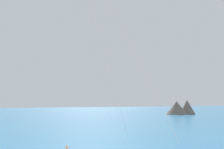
# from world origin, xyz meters

# --- Properties ---
(sea) EXTENTS (200.00, 120.00, 0.20)m
(sea) POSITION_xyz_m (0.00, 70.51, 0.10)
(sea) COLOR teal
(sea) RESTS_ON ground
(headland_right) EXTENTS (9.77, 7.15, 4.34)m
(headland_right) POSITION_xyz_m (33.42, 63.14, 1.92)
(headland_right) COLOR #665B51
(headland_right) RESTS_ON ground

